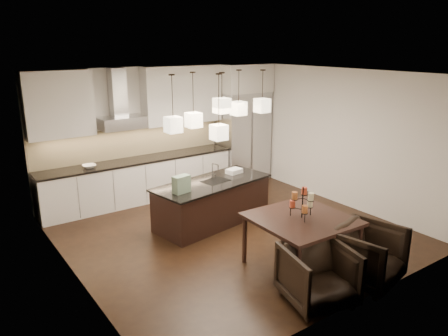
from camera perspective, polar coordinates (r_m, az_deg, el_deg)
floor at (r=7.96m, az=0.84°, el=-8.38°), size 5.50×5.50×0.02m
ceiling at (r=7.25m, az=0.93°, el=12.33°), size 5.50×5.50×0.02m
wall_back at (r=9.79m, az=-8.71°, el=4.82°), size 5.50×0.02×2.80m
wall_front at (r=5.60m, az=17.82°, el=-4.45°), size 5.50×0.02×2.80m
wall_left at (r=6.33m, az=-19.78°, el=-2.26°), size 0.02×5.50×2.80m
wall_right at (r=9.33m, az=14.74°, el=3.92°), size 0.02×5.50×2.80m
refrigerator at (r=10.64m, az=2.47°, el=4.11°), size 1.20×0.72×2.15m
fridge_panel at (r=10.43m, az=2.57°, el=11.65°), size 1.26×0.72×0.65m
lower_cabinets at (r=9.48m, az=-10.93°, el=-1.66°), size 4.21×0.62×0.88m
countertop at (r=9.35m, az=-11.08°, el=1.02°), size 4.21×0.66×0.04m
backsplash at (r=9.54m, az=-11.94°, el=3.35°), size 4.21×0.02×0.63m
upper_cab_left at (r=8.76m, az=-20.82°, el=7.78°), size 1.25×0.35×1.25m
upper_cab_right at (r=9.76m, az=-5.46°, el=9.51°), size 1.85×0.35×1.25m
hood_canopy at (r=9.11m, az=-13.21°, el=5.78°), size 0.90×0.52×0.24m
hood_chimney at (r=9.12m, az=-13.72°, el=9.58°), size 0.30×0.28×0.96m
fruit_bowl at (r=8.93m, az=-17.20°, el=0.22°), size 0.28×0.28×0.06m
island_body at (r=8.21m, az=-1.54°, el=-4.59°), size 2.31×1.22×0.77m
island_top at (r=8.07m, az=-1.56°, el=-1.90°), size 2.40×1.31×0.04m
faucet at (r=8.14m, az=-1.54°, el=-0.39°), size 0.12×0.22×0.33m
tote_bag at (r=7.48m, az=-5.58°, el=-2.12°), size 0.32×0.20×0.30m
food_container at (r=8.56m, az=1.33°, el=-0.40°), size 0.33×0.26×0.09m
dining_table at (r=6.71m, az=9.94°, el=-9.60°), size 1.39×1.39×0.81m
candelabra at (r=6.46m, az=10.21°, el=-4.45°), size 0.40×0.40×0.48m
candle_a at (r=6.58m, az=11.16°, el=-4.55°), size 0.08×0.08×0.11m
candle_b at (r=6.51m, az=8.92°, el=-4.63°), size 0.08×0.08×0.11m
candle_c at (r=6.34m, az=10.50°, el=-5.31°), size 0.08×0.08×0.11m
candle_d at (r=6.56m, az=10.44°, el=-2.95°), size 0.08×0.08×0.11m
candle_e at (r=6.34m, az=9.21°, el=-3.57°), size 0.08×0.08×0.11m
candle_f at (r=6.34m, az=11.29°, el=-3.69°), size 0.08×0.08×0.11m
armchair_left at (r=5.93m, az=12.20°, el=-13.56°), size 1.02×1.04×0.78m
armchair_right at (r=6.56m, az=18.11°, el=-10.72°), size 1.07×1.09×0.83m
pendant_a at (r=7.25m, az=-6.65°, el=5.63°), size 0.24×0.24×0.26m
pendant_b at (r=7.78m, az=-4.00°, el=6.27°), size 0.24×0.24×0.26m
pendant_c at (r=7.62m, az=-0.28°, el=8.15°), size 0.24×0.24×0.26m
pendant_d at (r=8.37m, az=1.92°, el=7.79°), size 0.24×0.24×0.26m
pendant_e at (r=8.39m, az=4.99°, el=8.13°), size 0.24×0.24×0.26m
pendant_f at (r=7.43m, az=-0.68°, el=4.69°), size 0.24×0.24×0.26m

